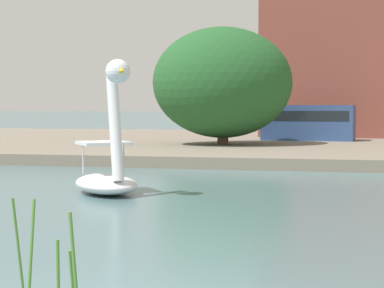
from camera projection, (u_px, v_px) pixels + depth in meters
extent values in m
cube|color=slate|center=(297.00, 143.00, 36.93)|extent=(137.78, 27.77, 0.43)
ellipsoid|color=white|center=(106.00, 184.00, 17.26)|extent=(2.67, 2.91, 0.50)
cylinder|color=white|center=(115.00, 127.00, 16.43)|extent=(0.70, 0.82, 2.66)
sphere|color=white|center=(118.00, 71.00, 16.12)|extent=(0.82, 0.82, 0.59)
cone|color=yellow|center=(121.00, 71.00, 15.90)|extent=(0.51, 0.53, 0.32)
cube|color=white|center=(104.00, 143.00, 17.39)|extent=(1.70, 1.71, 0.08)
cylinder|color=silver|center=(83.00, 159.00, 17.20)|extent=(0.04, 0.04, 0.78)
cylinder|color=silver|center=(124.00, 158.00, 17.63)|extent=(0.04, 0.04, 0.78)
cylinder|color=#4C3823|center=(223.00, 111.00, 31.92)|extent=(0.52, 0.52, 3.14)
ellipsoid|color=#235628|center=(223.00, 83.00, 31.84)|extent=(8.37, 7.80, 5.22)
cube|color=navy|center=(308.00, 123.00, 36.03)|extent=(4.97, 2.20, 1.87)
cube|color=black|center=(308.00, 116.00, 36.00)|extent=(4.59, 2.20, 0.52)
cylinder|color=#4C7F33|center=(30.00, 268.00, 6.50)|extent=(0.04, 0.21, 1.32)
cylinder|color=#4C7F33|center=(58.00, 283.00, 6.81)|extent=(0.05, 0.06, 0.88)
cylinder|color=#4C7F33|center=(75.00, 277.00, 6.39)|extent=(0.15, 0.08, 1.22)
cylinder|color=#4C7F33|center=(22.00, 279.00, 5.90)|extent=(0.14, 0.09, 1.43)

